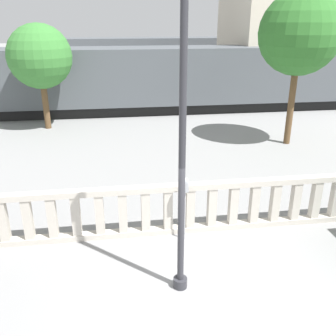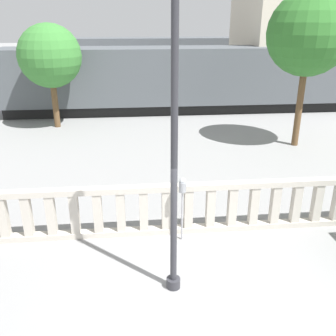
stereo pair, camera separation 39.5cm
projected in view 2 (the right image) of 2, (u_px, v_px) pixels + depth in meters
ground_plane at (196, 317)px, 6.54m from camera, size 160.00×160.00×0.00m
balustrade at (177, 209)px, 8.91m from camera, size 15.20×0.24×1.26m
lamppost at (174, 138)px, 6.14m from camera, size 0.29×0.29×5.65m
parking_meter at (182, 191)px, 8.36m from camera, size 0.16×0.16×1.58m
train_near at (200, 78)px, 20.45m from camera, size 20.70×2.72×4.03m
train_far at (190, 56)px, 33.04m from camera, size 25.63×3.11×3.88m
tree_left at (50, 56)px, 16.76m from camera, size 2.83×2.83×4.69m
tree_right at (309, 34)px, 13.79m from camera, size 3.10×3.10×5.87m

